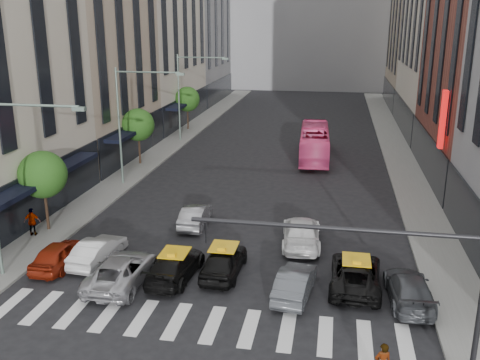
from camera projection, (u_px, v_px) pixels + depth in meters
The scene contains 27 objects.
ground at pixel (190, 343), 21.69m from camera, with size 160.00×160.00×0.00m, color black.
sidewalk_left at pixel (158, 154), 51.89m from camera, with size 3.00×96.00×0.15m, color slate.
sidewalk_right at pixel (403, 165), 47.96m from camera, with size 3.00×96.00×0.15m, color slate.
building_left_b at pixel (85, 26), 47.50m from camera, with size 8.00×16.00×24.00m, color tan.
building_left_d at pixel (193, 3), 81.48m from camera, with size 8.00×18.00×30.00m, color gray.
building_right_d at pixel (425, 9), 75.96m from camera, with size 8.00×18.00×28.00m, color tan.
tree_near at pixel (43, 175), 32.07m from camera, with size 2.88×2.88×4.95m.
tree_mid at pixel (138, 125), 47.14m from camera, with size 2.88×2.88×4.95m.
tree_far at pixel (187, 99), 62.21m from camera, with size 2.88×2.88×4.95m.
streetlamp_near at pixel (5, 166), 25.46m from camera, with size 5.38×0.25×9.00m.
streetlamp_mid at pixel (130, 111), 40.53m from camera, with size 5.38×0.25×9.00m.
streetlamp_far at pixel (187, 86), 55.61m from camera, with size 5.38×0.25×9.00m.
traffic_signal at pixel (398, 269), 18.14m from camera, with size 10.10×0.20×6.00m.
liberty_sign at pixel (443, 120), 36.64m from camera, with size 0.30×0.70×4.00m.
car_red at pixel (59, 254), 28.20m from camera, with size 1.65×4.11×1.40m, color maroon.
car_white_front at pixel (98, 251), 28.68m from camera, with size 1.46×4.20×1.38m, color beige.
car_silver at pixel (122, 270), 26.35m from camera, with size 2.41×5.24×1.46m, color #A3A3A9.
taxi_left at pixel (175, 265), 26.94m from camera, with size 1.95×4.79×1.39m, color black.
taxi_center at pixel (224, 261), 27.32m from camera, with size 1.79×4.45×1.51m, color black.
car_grey_mid at pixel (295, 282), 25.22m from camera, with size 1.46×4.20×1.38m, color #404348.
taxi_right at pixel (356, 273), 26.04m from camera, with size 2.39×5.18×1.44m, color black.
car_grey_curb at pixel (409, 289), 24.63m from camera, with size 1.92×4.71×1.37m, color #3E4145.
car_row2_left at pixel (195, 216), 33.80m from camera, with size 1.44×4.13×1.36m, color gray.
car_row2_right at pixel (301, 232), 30.94m from camera, with size 2.15×5.30×1.54m, color white.
bus at pixel (314, 143), 49.89m from camera, with size 2.55×10.91×3.04m, color #F5488A.
rider at pixel (384, 349), 18.47m from camera, with size 0.60×0.39×1.64m, color gray.
pedestrian_far at pixel (32, 222), 31.90m from camera, with size 1.00×0.42×1.71m, color gray.
Camera 1 is at (5.36, -18.18, 12.62)m, focal length 40.00 mm.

